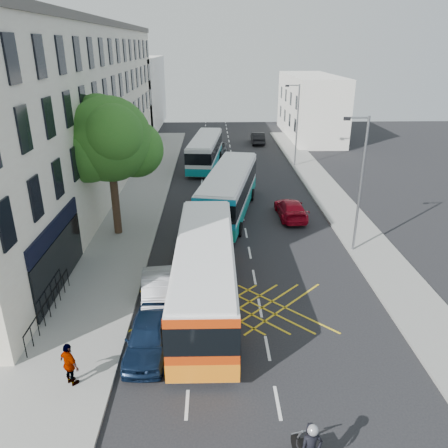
{
  "coord_description": "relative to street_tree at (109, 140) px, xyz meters",
  "views": [
    {
      "loc": [
        -2.23,
        -11.77,
        11.73
      ],
      "look_at": [
        -1.58,
        11.29,
        2.2
      ],
      "focal_mm": 35.0,
      "sensor_mm": 36.0,
      "label": 1
    }
  ],
  "objects": [
    {
      "name": "terrace_main",
      "position": [
        -5.49,
        9.52,
        0.46
      ],
      "size": [
        8.3,
        45.0,
        13.5
      ],
      "color": "beige",
      "rests_on": "ground"
    },
    {
      "name": "pavement_left",
      "position": [
        0.01,
        0.03,
        -6.22
      ],
      "size": [
        5.0,
        70.0,
        0.15
      ],
      "primitive_type": "cube",
      "color": "gray",
      "rests_on": "ground"
    },
    {
      "name": "bus_far",
      "position": [
        5.58,
        17.55,
        -4.7
      ],
      "size": [
        3.67,
        10.95,
        3.02
      ],
      "rotation": [
        0.0,
        0.0,
        -0.11
      ],
      "color": "silver",
      "rests_on": "ground"
    },
    {
      "name": "ground",
      "position": [
        8.51,
        -14.97,
        -6.29
      ],
      "size": [
        120.0,
        120.0,
        0.0
      ],
      "primitive_type": "plane",
      "color": "black",
      "rests_on": "ground"
    },
    {
      "name": "pedestrian_far",
      "position": [
        1.05,
        -13.97,
        -5.27
      ],
      "size": [
        1.06,
        0.98,
        1.75
      ],
      "primitive_type": "imported",
      "rotation": [
        0.0,
        0.0,
        2.46
      ],
      "color": "gray",
      "rests_on": "pavement_left"
    },
    {
      "name": "bus_near",
      "position": [
        5.9,
        -8.54,
        -4.56
      ],
      "size": [
        2.99,
        11.71,
        3.29
      ],
      "rotation": [
        0.0,
        0.0,
        -0.01
      ],
      "color": "silver",
      "rests_on": "ground"
    },
    {
      "name": "parked_car_blue",
      "position": [
        3.61,
        -12.0,
        -5.57
      ],
      "size": [
        1.79,
        4.25,
        1.43
      ],
      "primitive_type": "imported",
      "rotation": [
        0.0,
        0.0,
        -0.02
      ],
      "color": "#0D1B34",
      "rests_on": "ground"
    },
    {
      "name": "distant_car_grey",
      "position": [
        7.01,
        23.06,
        -5.68
      ],
      "size": [
        2.17,
        4.49,
        1.23
      ],
      "primitive_type": "imported",
      "rotation": [
        0.0,
        0.0,
        -0.03
      ],
      "color": "#46494E",
      "rests_on": "ground"
    },
    {
      "name": "distant_car_dark",
      "position": [
        12.09,
        28.33,
        -5.56
      ],
      "size": [
        1.63,
        4.46,
        1.46
      ],
      "primitive_type": "imported",
      "rotation": [
        0.0,
        0.0,
        3.12
      ],
      "color": "black",
      "rests_on": "ground"
    },
    {
      "name": "parked_car_silver",
      "position": [
        3.61,
        -8.55,
        -5.58
      ],
      "size": [
        2.01,
        4.45,
        1.42
      ],
      "primitive_type": "imported",
      "rotation": [
        0.0,
        0.0,
        0.12
      ],
      "color": "#B4B5BC",
      "rests_on": "ground"
    },
    {
      "name": "lamp_far",
      "position": [
        14.71,
        17.03,
        -1.68
      ],
      "size": [
        1.45,
        0.15,
        8.0
      ],
      "color": "slate",
      "rests_on": "pavement_right"
    },
    {
      "name": "lamp_near",
      "position": [
        14.71,
        -2.97,
        -1.68
      ],
      "size": [
        1.45,
        0.15,
        8.0
      ],
      "color": "slate",
      "rests_on": "pavement_right"
    },
    {
      "name": "terrace_far",
      "position": [
        -5.49,
        40.03,
        -1.29
      ],
      "size": [
        8.0,
        20.0,
        10.0
      ],
      "primitive_type": "cube",
      "color": "silver",
      "rests_on": "ground"
    },
    {
      "name": "street_tree",
      "position": [
        0.0,
        0.0,
        0.0
      ],
      "size": [
        6.3,
        5.7,
        8.8
      ],
      "color": "#382619",
      "rests_on": "pavement_left"
    },
    {
      "name": "bus_mid",
      "position": [
        7.5,
        3.67,
        -4.54
      ],
      "size": [
        5.03,
        12.14,
        3.33
      ],
      "rotation": [
        0.0,
        0.0,
        -0.2
      ],
      "color": "silver",
      "rests_on": "ground"
    },
    {
      "name": "red_hatchback",
      "position": [
        11.96,
        2.79,
        -5.62
      ],
      "size": [
        2.01,
        4.66,
        1.34
      ],
      "primitive_type": "imported",
      "rotation": [
        0.0,
        0.0,
        3.17
      ],
      "color": "#9D0619",
      "rests_on": "ground"
    },
    {
      "name": "pavement_right",
      "position": [
        16.01,
        0.03,
        -6.22
      ],
      "size": [
        3.0,
        70.0,
        0.15
      ],
      "primitive_type": "cube",
      "color": "gray",
      "rests_on": "ground"
    },
    {
      "name": "railings",
      "position": [
        -1.19,
        -9.67,
        -5.57
      ],
      "size": [
        0.08,
        5.6,
        1.14
      ],
      "primitive_type": null,
      "color": "black",
      "rests_on": "pavement_left"
    },
    {
      "name": "building_right",
      "position": [
        19.51,
        33.03,
        -2.29
      ],
      "size": [
        6.0,
        18.0,
        8.0
      ],
      "primitive_type": "cube",
      "color": "silver",
      "rests_on": "ground"
    }
  ]
}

